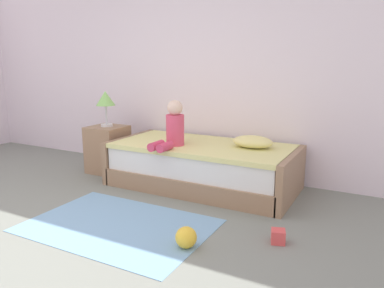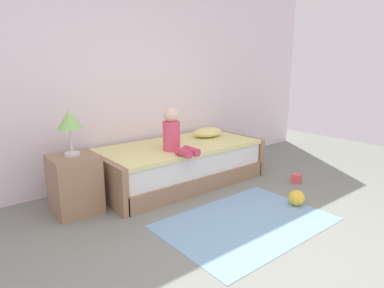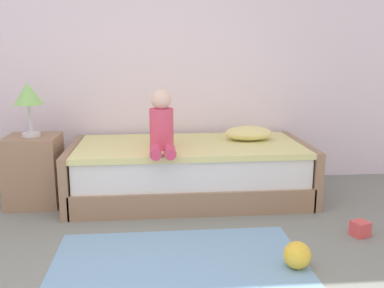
{
  "view_description": "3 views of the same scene",
  "coord_description": "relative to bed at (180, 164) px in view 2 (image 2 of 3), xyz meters",
  "views": [
    {
      "loc": [
        2.39,
        -1.69,
        1.41
      ],
      "look_at": [
        0.56,
        1.75,
        0.55
      ],
      "focal_mm": 34.94,
      "sensor_mm": 36.0,
      "label": 1
    },
    {
      "loc": [
        -1.83,
        -1.21,
        1.48
      ],
      "look_at": [
        0.56,
        1.75,
        0.55
      ],
      "focal_mm": 30.7,
      "sensor_mm": 36.0,
      "label": 2
    },
    {
      "loc": [
        0.23,
        -1.7,
        1.31
      ],
      "look_at": [
        0.56,
        1.75,
        0.55
      ],
      "focal_mm": 39.9,
      "sensor_mm": 36.0,
      "label": 3
    }
  ],
  "objects": [
    {
      "name": "pillow",
      "position": [
        0.56,
        0.1,
        0.32
      ],
      "size": [
        0.44,
        0.3,
        0.13
      ],
      "primitive_type": "ellipsoid",
      "color": "#F2E58C",
      "rests_on": "bed"
    },
    {
      "name": "ground_plane",
      "position": [
        -0.56,
        -2.0,
        -0.25
      ],
      "size": [
        9.2,
        9.2,
        0.0
      ],
      "primitive_type": "plane",
      "color": "gray"
    },
    {
      "name": "toy_ball",
      "position": [
        0.54,
        -1.37,
        -0.16
      ],
      "size": [
        0.17,
        0.17,
        0.17
      ],
      "primitive_type": "sphere",
      "color": "yellow",
      "rests_on": "ground"
    },
    {
      "name": "bed",
      "position": [
        0.0,
        0.0,
        0.0
      ],
      "size": [
        2.11,
        1.0,
        0.5
      ],
      "color": "#997556",
      "rests_on": "ground"
    },
    {
      "name": "area_rug",
      "position": [
        -0.18,
        -1.3,
        -0.24
      ],
      "size": [
        1.6,
        1.1,
        0.01
      ],
      "primitive_type": "cube",
      "color": "#7AA8CC",
      "rests_on": "ground"
    },
    {
      "name": "table_lamp",
      "position": [
        -1.35,
        -0.04,
        0.69
      ],
      "size": [
        0.24,
        0.24,
        0.45
      ],
      "color": "silver",
      "rests_on": "nightstand"
    },
    {
      "name": "nightstand",
      "position": [
        -1.35,
        -0.04,
        0.05
      ],
      "size": [
        0.44,
        0.44,
        0.6
      ],
      "primitive_type": "cube",
      "color": "#997556",
      "rests_on": "ground"
    },
    {
      "name": "wall_rear",
      "position": [
        -0.56,
        0.6,
        1.2
      ],
      "size": [
        7.2,
        0.1,
        2.9
      ],
      "primitive_type": "cube",
      "color": "white",
      "rests_on": "ground"
    },
    {
      "name": "child_figure",
      "position": [
        -0.25,
        -0.23,
        0.46
      ],
      "size": [
        0.2,
        0.51,
        0.5
      ],
      "color": "#E04C6B",
      "rests_on": "bed"
    },
    {
      "name": "toy_block",
      "position": [
        1.15,
        -0.96,
        -0.19
      ],
      "size": [
        0.14,
        0.14,
        0.11
      ],
      "primitive_type": "cube",
      "rotation": [
        0.0,
        0.0,
        0.31
      ],
      "color": "#E54C4C",
      "rests_on": "ground"
    }
  ]
}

